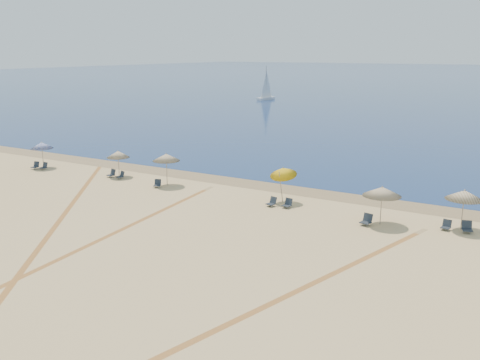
# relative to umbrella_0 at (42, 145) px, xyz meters

# --- Properties ---
(wet_sand) EXTENTS (500.00, 500.00, 0.00)m
(wet_sand) POSITION_rel_umbrella_0_xyz_m (20.31, 4.28, -2.04)
(wet_sand) COLOR olive
(wet_sand) RESTS_ON ground
(umbrella_0) EXTENTS (1.98, 1.98, 2.39)m
(umbrella_0) POSITION_rel_umbrella_0_xyz_m (0.00, 0.00, 0.00)
(umbrella_0) COLOR gray
(umbrella_0) RESTS_ON ground
(umbrella_1) EXTENTS (1.90, 1.90, 2.25)m
(umbrella_1) POSITION_rel_umbrella_0_xyz_m (8.29, 0.82, -0.13)
(umbrella_1) COLOR gray
(umbrella_1) RESTS_ON ground
(umbrella_2) EXTENTS (2.15, 2.15, 2.58)m
(umbrella_2) POSITION_rel_umbrella_0_xyz_m (13.59, 0.49, 0.19)
(umbrella_2) COLOR gray
(umbrella_2) RESTS_ON ground
(umbrella_3) EXTENTS (1.87, 1.95, 2.73)m
(umbrella_3) POSITION_rel_umbrella_0_xyz_m (23.47, 0.75, 0.15)
(umbrella_3) COLOR gray
(umbrella_3) RESTS_ON ground
(umbrella_4) EXTENTS (2.31, 2.31, 2.42)m
(umbrella_4) POSITION_rel_umbrella_0_xyz_m (30.70, -0.66, 0.03)
(umbrella_4) COLOR gray
(umbrella_4) RESTS_ON ground
(umbrella_5) EXTENTS (2.15, 2.15, 2.47)m
(umbrella_5) POSITION_rel_umbrella_0_xyz_m (35.12, 0.75, 0.08)
(umbrella_5) COLOR gray
(umbrella_5) RESTS_ON ground
(chair_0) EXTENTS (0.64, 0.71, 0.64)m
(chair_0) POSITION_rel_umbrella_0_xyz_m (-0.27, -0.65, -1.76)
(chair_0) COLOR black
(chair_0) RESTS_ON ground
(chair_1) EXTENTS (0.56, 0.64, 0.64)m
(chair_1) POSITION_rel_umbrella_0_xyz_m (0.61, -0.46, -1.77)
(chair_1) COLOR black
(chair_1) RESTS_ON ground
(chair_2) EXTENTS (0.64, 0.71, 0.65)m
(chair_2) POSITION_rel_umbrella_0_xyz_m (7.86, 0.39, -1.76)
(chair_2) COLOR black
(chair_2) RESTS_ON ground
(chair_3) EXTENTS (0.69, 0.75, 0.63)m
(chair_3) POSITION_rel_umbrella_0_xyz_m (8.93, 0.33, -1.77)
(chair_3) COLOR black
(chair_3) RESTS_ON ground
(chair_4) EXTENTS (0.69, 0.74, 0.61)m
(chair_4) POSITION_rel_umbrella_0_xyz_m (13.30, -0.35, -1.78)
(chair_4) COLOR black
(chair_4) RESTS_ON ground
(chair_5) EXTENTS (0.67, 0.73, 0.63)m
(chair_5) POSITION_rel_umbrella_0_xyz_m (23.27, -0.50, -1.77)
(chair_5) COLOR black
(chair_5) RESTS_ON ground
(chair_6) EXTENTS (0.61, 0.69, 0.63)m
(chair_6) POSITION_rel_umbrella_0_xyz_m (24.34, -0.30, -1.77)
(chair_6) COLOR black
(chair_6) RESTS_ON ground
(chair_7) EXTENTS (0.69, 0.77, 0.70)m
(chair_7) POSITION_rel_umbrella_0_xyz_m (30.02, -1.20, -1.74)
(chair_7) COLOR black
(chair_7) RESTS_ON ground
(chair_8) EXTENTS (0.57, 0.65, 0.60)m
(chair_8) POSITION_rel_umbrella_0_xyz_m (34.36, 0.29, -1.78)
(chair_8) COLOR black
(chair_8) RESTS_ON ground
(chair_9) EXTENTS (0.73, 0.79, 0.68)m
(chair_9) POSITION_rel_umbrella_0_xyz_m (35.48, 0.40, -1.75)
(chair_9) COLOR black
(chair_9) RESTS_ON ground
(sailboat_0) EXTENTS (2.14, 4.95, 7.15)m
(sailboat_0) POSITION_rel_umbrella_0_xyz_m (-13.15, 69.96, 0.12)
(sailboat_0) COLOR white
(sailboat_0) RESTS_ON ocean
(tire_tracks) EXTENTS (54.72, 43.94, 0.00)m
(tire_tracks) POSITION_rel_umbrella_0_xyz_m (19.70, -11.64, -2.04)
(tire_tracks) COLOR tan
(tire_tracks) RESTS_ON ground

